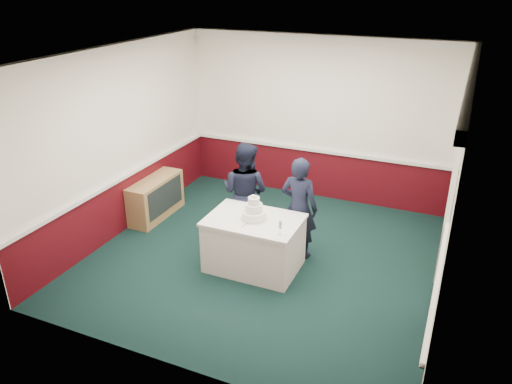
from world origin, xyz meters
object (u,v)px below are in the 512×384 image
at_px(person_man, 245,192).
at_px(person_woman, 299,208).
at_px(wedding_cake, 254,212).
at_px(cake_table, 254,243).
at_px(cake_knife, 246,224).
at_px(sideboard, 156,198).
at_px(champagne_flute, 280,225).

distance_m(person_man, person_woman, 0.95).
distance_m(wedding_cake, person_woman, 0.77).
distance_m(cake_table, cake_knife, 0.44).
distance_m(wedding_cake, person_man, 0.89).
relative_size(sideboard, person_man, 0.74).
bearing_deg(cake_table, champagne_flute, -29.25).
distance_m(cake_table, person_man, 0.97).
relative_size(sideboard, cake_table, 0.91).
distance_m(cake_table, person_woman, 0.85).
xyz_separation_m(sideboard, person_man, (1.76, -0.10, 0.46)).
distance_m(cake_table, wedding_cake, 0.50).
bearing_deg(cake_knife, person_woman, 69.40).
bearing_deg(person_woman, sideboard, -0.81).
relative_size(wedding_cake, person_woman, 0.23).
bearing_deg(cake_table, sideboard, 159.46).
height_order(sideboard, wedding_cake, wedding_cake).
bearing_deg(cake_knife, wedding_cake, 92.66).
relative_size(cake_knife, person_woman, 0.14).
bearing_deg(sideboard, cake_table, -20.54).
xyz_separation_m(sideboard, person_woman, (2.70, -0.24, 0.43)).
xyz_separation_m(cake_table, person_man, (-0.48, 0.74, 0.41)).
distance_m(wedding_cake, cake_knife, 0.23).
xyz_separation_m(sideboard, cake_table, (2.24, -0.84, 0.05)).
bearing_deg(champagne_flute, cake_table, 150.75).
bearing_deg(sideboard, champagne_flute, -22.22).
height_order(cake_table, cake_knife, cake_knife).
bearing_deg(person_man, person_woman, 176.64).
bearing_deg(person_man, champagne_flute, 139.07).
bearing_deg(person_woman, wedding_cake, 56.42).
height_order(person_man, person_woman, person_man).
xyz_separation_m(cake_knife, person_man, (-0.45, 0.94, 0.02)).
xyz_separation_m(sideboard, cake_knife, (2.21, -1.04, 0.44)).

